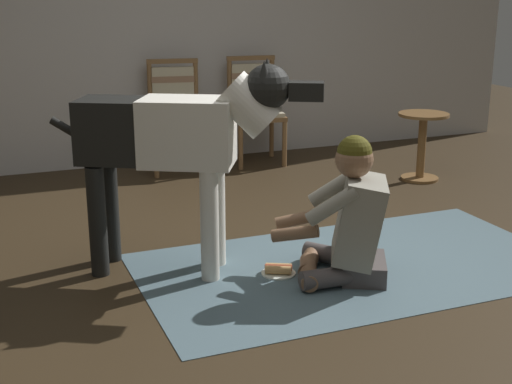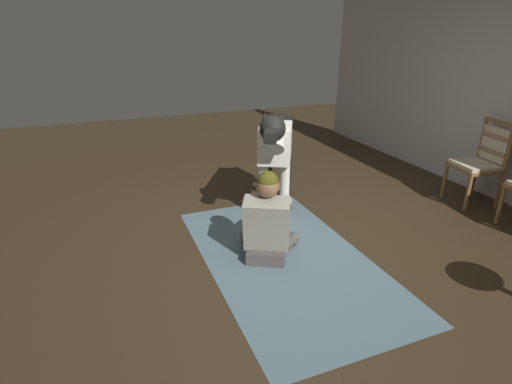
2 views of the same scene
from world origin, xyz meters
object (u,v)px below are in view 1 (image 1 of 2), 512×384
(large_dog, at_px, (177,138))
(hot_dog_on_plate, at_px, (278,270))
(person_sitting_on_floor, at_px, (350,221))
(dining_chair_left_of_pair, at_px, (175,109))
(round_side_table, at_px, (422,140))
(dining_chair_right_of_pair, at_px, (254,104))

(large_dog, height_order, hot_dog_on_plate, large_dog)
(person_sitting_on_floor, relative_size, hot_dog_on_plate, 4.15)
(dining_chair_left_of_pair, height_order, hot_dog_on_plate, dining_chair_left_of_pair)
(person_sitting_on_floor, height_order, hot_dog_on_plate, person_sitting_on_floor)
(round_side_table, bearing_deg, dining_chair_left_of_pair, 147.39)
(dining_chair_left_of_pair, bearing_deg, person_sitting_on_floor, -85.68)
(dining_chair_left_of_pair, relative_size, dining_chair_right_of_pair, 1.00)
(dining_chair_left_of_pair, xyz_separation_m, person_sitting_on_floor, (0.21, -2.83, -0.20))
(person_sitting_on_floor, xyz_separation_m, round_side_table, (1.62, 1.66, 0.01))
(dining_chair_left_of_pair, bearing_deg, dining_chair_right_of_pair, 0.04)
(person_sitting_on_floor, bearing_deg, hot_dog_on_plate, 151.58)
(dining_chair_left_of_pair, height_order, round_side_table, dining_chair_left_of_pair)
(dining_chair_right_of_pair, height_order, person_sitting_on_floor, dining_chair_right_of_pair)
(dining_chair_right_of_pair, bearing_deg, round_side_table, -47.70)
(hot_dog_on_plate, bearing_deg, dining_chair_right_of_pair, 71.15)
(dining_chair_right_of_pair, xyz_separation_m, round_side_table, (1.07, -1.18, -0.20))
(dining_chair_left_of_pair, distance_m, hot_dog_on_plate, 2.70)
(hot_dog_on_plate, bearing_deg, large_dog, 151.58)
(dining_chair_right_of_pair, distance_m, large_dog, 2.77)
(dining_chair_left_of_pair, xyz_separation_m, hot_dog_on_plate, (-0.14, -2.64, -0.52))
(dining_chair_right_of_pair, relative_size, person_sitting_on_floor, 1.18)
(dining_chair_left_of_pair, height_order, large_dog, large_dog)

